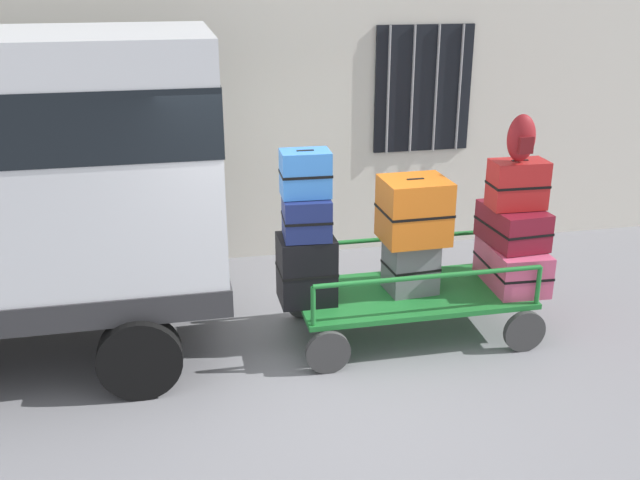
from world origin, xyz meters
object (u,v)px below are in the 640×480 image
Objects in this scene: luggage_cart at (410,299)px; suitcase_left_top at (305,173)px; suitcase_center_top at (518,184)px; backpack at (521,138)px; suitcase_left_middle at (307,218)px; suitcase_midleft_middle at (414,210)px; suitcase_center_bottom at (512,265)px; suitcase_left_bottom at (306,269)px; suitcase_midleft_bottom at (411,265)px; suitcase_center_middle at (513,225)px.

suitcase_left_top is (-1.02, 0.03, 1.31)m from luggage_cart.
suitcase_center_top reaches higher than luggage_cart.
backpack is at bearing -1.92° from suitcase_left_top.
luggage_cart is at bearing 0.49° from suitcase_left_middle.
suitcase_midleft_middle reaches higher than suitcase_center_bottom.
suitcase_center_top is (0.00, 0.05, 0.81)m from suitcase_center_bottom.
suitcase_center_bottom is 1.26m from backpack.
suitcase_left_bottom is 2.31m from backpack.
suitcase_midleft_bottom is 1.19× the size of backpack.
luggage_cart is 0.90m from suitcase_midleft_middle.
suitcase_midleft_middle reaches higher than luggage_cart.
suitcase_left_top is 0.73× the size of suitcase_midleft_middle.
suitcase_center_top reaches higher than suitcase_left_middle.
suitcase_midleft_middle is at bearing 1.39° from suitcase_left_middle.
suitcase_left_middle is 2.10m from backpack.
suitcase_center_bottom is (1.02, -0.07, -0.06)m from suitcase_midleft_bottom.
luggage_cart is 4.36× the size of suitcase_midleft_bottom.
suitcase_midleft_middle is 1.14× the size of suitcase_center_top.
suitcase_left_top reaches higher than suitcase_center_top.
suitcase_left_middle reaches higher than luggage_cart.
suitcase_left_bottom is at bearing 178.62° from backpack.
suitcase_center_middle is at bearing 62.90° from backpack.
suitcase_left_top is 1.10m from suitcase_midleft_middle.
suitcase_left_top is at bearing -179.93° from suitcase_center_middle.
luggage_cart is 1.37m from suitcase_left_middle.
suitcase_center_middle is at bearing -0.24° from suitcase_midleft_bottom.
suitcase_center_bottom is at bearing -4.09° from suitcase_midleft_bottom.
suitcase_center_top is at bearing 0.14° from suitcase_left_bottom.
suitcase_left_top is 2.05m from suitcase_center_top.
suitcase_left_bottom is 2.15m from suitcase_center_top.
suitcase_left_bottom is at bearing -90.00° from suitcase_left_top.
luggage_cart is 1.06m from suitcase_center_bottom.
suitcase_left_middle is 2.13m from suitcase_center_bottom.
suitcase_center_bottom is 1.90× the size of backpack.
suitcase_left_bottom is 1.14m from suitcase_midleft_middle.
suitcase_left_top is at bearing 178.14° from suitcase_center_bottom.
suitcase_center_top is at bearing -90.00° from suitcase_center_middle.
luggage_cart is 0.34m from suitcase_midleft_bottom.
suitcase_left_middle is at bearing -178.80° from suitcase_center_middle.
suitcase_center_middle is at bearing 90.00° from suitcase_center_top.
suitcase_left_bottom is at bearing -178.56° from suitcase_midleft_bottom.
suitcase_midleft_middle is (0.00, -0.02, 0.56)m from suitcase_midleft_bottom.
suitcase_left_bottom is 2.04m from suitcase_center_bottom.
suitcase_midleft_bottom is at bearing 1.44° from suitcase_left_bottom.
suitcase_center_bottom is at bearing -2.85° from suitcase_midleft_middle.
suitcase_left_bottom is at bearing 90.00° from suitcase_left_middle.
suitcase_midleft_bottom is (1.02, 0.05, -0.57)m from suitcase_left_middle.
suitcase_midleft_bottom is 0.56m from suitcase_midleft_middle.
luggage_cart is 1.49m from suitcase_center_top.
suitcase_midleft_middle is 0.74× the size of suitcase_center_bottom.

